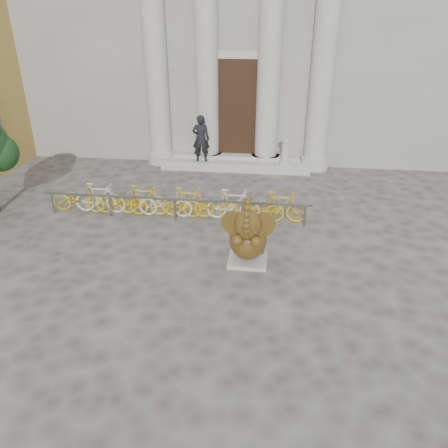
# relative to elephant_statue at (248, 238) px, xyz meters

# --- Properties ---
(ground) EXTENTS (80.00, 80.00, 0.00)m
(ground) POSITION_rel_elephant_statue_xyz_m (-1.05, -2.01, -0.73)
(ground) COLOR #474442
(ground) RESTS_ON ground
(classical_building) EXTENTS (22.00, 10.70, 12.00)m
(classical_building) POSITION_rel_elephant_statue_xyz_m (-1.05, 12.92, 5.26)
(classical_building) COLOR gray
(classical_building) RESTS_ON ground
(entrance_steps) EXTENTS (6.00, 1.20, 0.36)m
(entrance_steps) POSITION_rel_elephant_statue_xyz_m (-1.05, 7.39, -0.55)
(entrance_steps) COLOR #A8A59E
(entrance_steps) RESTS_ON ground
(elephant_statue) EXTENTS (1.34, 1.47, 2.00)m
(elephant_statue) POSITION_rel_elephant_statue_xyz_m (0.00, 0.00, 0.00)
(elephant_statue) COLOR #A8A59E
(elephant_statue) RESTS_ON ground
(bike_rack) EXTENTS (8.34, 0.53, 1.00)m
(bike_rack) POSITION_rel_elephant_statue_xyz_m (-2.44, 2.53, -0.23)
(bike_rack) COLOR slate
(bike_rack) RESTS_ON ground
(pedestrian) EXTENTS (0.72, 0.51, 1.86)m
(pedestrian) POSITION_rel_elephant_statue_xyz_m (-2.41, 7.05, 0.56)
(pedestrian) COLOR black
(pedestrian) RESTS_ON entrance_steps
(balustrade_post) EXTENTS (0.42, 0.42, 1.03)m
(balustrade_post) POSITION_rel_elephant_statue_xyz_m (0.94, 7.09, 0.11)
(balustrade_post) COLOR #A8A59E
(balustrade_post) RESTS_ON entrance_steps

